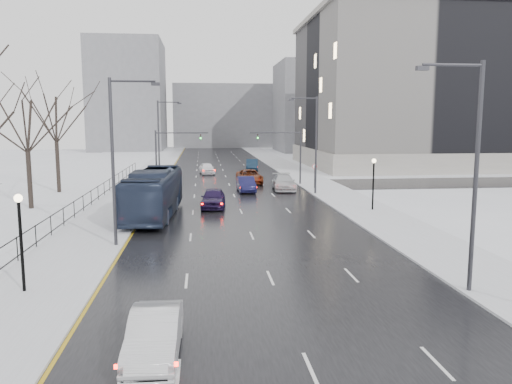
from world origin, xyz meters
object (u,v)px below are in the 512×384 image
object	(u,v)px
tree_park_e	(59,193)
mast_signal_right	(292,150)
lamppost_r_mid	(373,177)
sedan_right_cross	(249,177)
streetlight_r_mid	(314,140)
streetlight_l_far	(161,137)
bus	(154,193)
sedan_center_far	(207,168)
sedan_left_near	(155,334)
tree_park_d	(32,210)
streetlight_l_near	(116,154)
streetlight_r_near	(471,166)
sedan_right_distant	(252,165)
mast_signal_left	(166,151)
lamppost_l	(20,228)
sedan_right_far	(284,182)
no_uturn_sign	(315,169)
sedan_right_near	(246,184)
sedan_center_near	(213,198)

from	to	relation	value
tree_park_e	mast_signal_right	size ratio (longest dim) A/B	2.08
lamppost_r_mid	sedan_right_cross	world-z (taller)	lamppost_r_mid
streetlight_r_mid	streetlight_l_far	world-z (taller)	same
streetlight_l_far	bus	bearing A→B (deg)	-87.02
streetlight_r_mid	sedan_center_far	size ratio (longest dim) A/B	2.11
lamppost_r_mid	sedan_left_near	size ratio (longest dim) A/B	0.95
tree_park_d	streetlight_l_near	distance (m)	17.90
lamppost_r_mid	sedan_left_near	xyz separation A→B (m)	(-15.77, -24.60, -2.16)
streetlight_r_near	sedan_left_near	distance (m)	14.56
mast_signal_right	sedan_right_distant	xyz separation A→B (m)	(-2.83, 18.45, -3.23)
streetlight_r_mid	mast_signal_left	world-z (taller)	streetlight_r_mid
lamppost_l	sedan_right_far	size ratio (longest dim) A/B	0.74
tree_park_d	sedan_right_distant	world-z (taller)	tree_park_d
mast_signal_right	sedan_left_near	world-z (taller)	mast_signal_right
sedan_left_near	no_uturn_sign	bearing A→B (deg)	71.16
mast_signal_right	lamppost_l	bearing A→B (deg)	-116.98
sedan_right_cross	sedan_right_far	world-z (taller)	sedan_right_far
mast_signal_right	sedan_right_far	xyz separation A→B (m)	(-1.65, -4.44, -3.23)
tree_park_e	streetlight_r_near	bearing A→B (deg)	-52.21
mast_signal_left	sedan_left_near	xyz separation A→B (m)	(2.55, -42.60, -3.32)
tree_park_d	lamppost_l	distance (m)	23.21
lamppost_l	sedan_right_far	bearing A→B (deg)	62.14
streetlight_r_mid	sedan_right_near	size ratio (longest dim) A/B	2.04
tree_park_d	sedan_center_near	distance (m)	15.60
sedan_right_near	sedan_right_cross	bearing A→B (deg)	80.16
streetlight_l_near	sedan_right_cross	bearing A→B (deg)	70.32
lamppost_l	mast_signal_right	size ratio (longest dim) A/B	0.66
lamppost_r_mid	sedan_right_cross	bearing A→B (deg)	113.25
mast_signal_right	sedan_center_far	distance (m)	16.85
streetlight_l_far	mast_signal_right	xyz separation A→B (m)	(15.49, -4.00, -1.51)
streetlight_l_far	sedan_right_distant	bearing A→B (deg)	48.76
sedan_left_near	bus	size ratio (longest dim) A/B	0.34
streetlight_l_near	tree_park_e	bearing A→B (deg)	112.69
mast_signal_left	streetlight_l_near	bearing A→B (deg)	-91.72
sedan_right_far	tree_park_e	bearing A→B (deg)	-178.00
streetlight_r_mid	streetlight_l_near	size ratio (longest dim) A/B	1.00
streetlight_r_near	mast_signal_left	size ratio (longest dim) A/B	1.54
streetlight_l_near	bus	world-z (taller)	streetlight_l_near
mast_signal_right	sedan_center_far	bearing A→B (deg)	126.51
streetlight_l_far	sedan_center_far	world-z (taller)	streetlight_l_far
bus	sedan_right_far	world-z (taller)	bus
tree_park_d	streetlight_l_far	size ratio (longest dim) A/B	1.25
lamppost_l	mast_signal_left	distance (m)	36.20
bus	sedan_right_distant	world-z (taller)	bus
lamppost_l	mast_signal_right	xyz separation A→B (m)	(18.33, 36.00, 1.16)
lamppost_l	sedan_center_near	xyz separation A→B (m)	(8.75, 21.01, -2.05)
sedan_right_far	mast_signal_right	bearing A→B (deg)	72.70
streetlight_r_mid	lamppost_l	world-z (taller)	streetlight_r_mid
streetlight_r_near	sedan_right_far	distance (m)	33.98
streetlight_r_mid	sedan_left_near	xyz separation A→B (m)	(-12.94, -34.60, -4.84)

